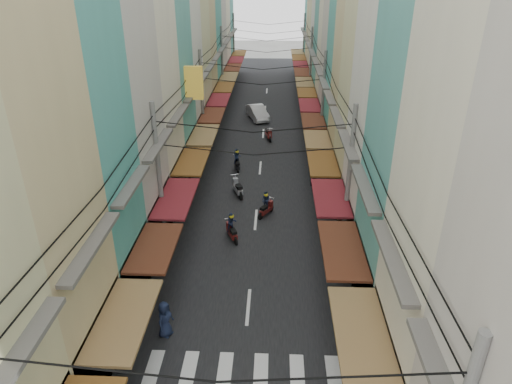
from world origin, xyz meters
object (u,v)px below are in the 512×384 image
(white_car, at_px, (257,119))
(bicycle, at_px, (397,269))
(traffic_sign, at_px, (390,298))
(market_umbrella, at_px, (424,357))

(white_car, relative_size, bicycle, 3.22)
(traffic_sign, bearing_deg, white_car, 102.09)
(bicycle, height_order, market_umbrella, market_umbrella)
(bicycle, relative_size, market_umbrella, 0.60)
(white_car, bearing_deg, market_umbrella, -97.01)
(white_car, height_order, bicycle, white_car)
(white_car, height_order, traffic_sign, traffic_sign)
(white_car, relative_size, market_umbrella, 1.93)
(bicycle, xyz_separation_m, traffic_sign, (-1.73, -5.05, 2.20))
(bicycle, bearing_deg, white_car, 4.63)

